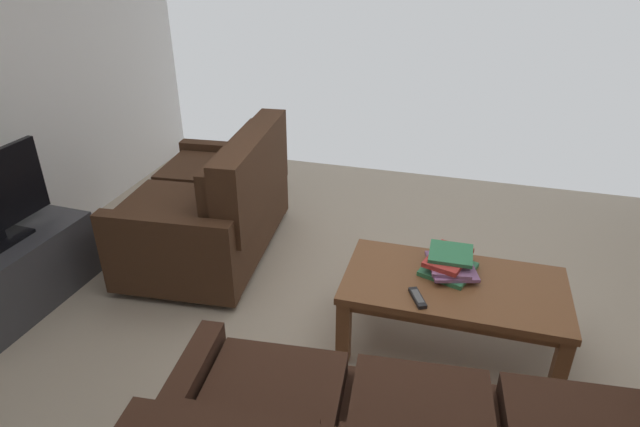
{
  "coord_description": "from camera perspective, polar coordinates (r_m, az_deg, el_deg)",
  "views": [
    {
      "loc": [
        -0.4,
        2.25,
        2.04
      ],
      "look_at": [
        0.19,
        0.14,
        0.88
      ],
      "focal_mm": 30.07,
      "sensor_mm": 36.0,
      "label": 1
    }
  ],
  "objects": [
    {
      "name": "loveseat_near",
      "position": [
        3.74,
        -11.14,
        0.86
      ],
      "size": [
        0.97,
        1.39,
        0.9
      ],
      "color": "black",
      "rests_on": "ground"
    },
    {
      "name": "ground_plane",
      "position": [
        3.06,
        4.34,
        -14.13
      ],
      "size": [
        4.96,
        4.99,
        0.01
      ],
      "primitive_type": "cube",
      "color": "tan"
    },
    {
      "name": "book_stack",
      "position": [
        2.95,
        13.62,
        -5.07
      ],
      "size": [
        0.33,
        0.35,
        0.11
      ],
      "color": "#337F51",
      "rests_on": "coffee_table"
    },
    {
      "name": "tv_stand",
      "position": [
        3.72,
        -29.99,
        -5.58
      ],
      "size": [
        0.52,
        0.97,
        0.45
      ],
      "color": "#38383D",
      "rests_on": "ground"
    },
    {
      "name": "tv_remote",
      "position": [
        2.73,
        10.34,
        -8.82
      ],
      "size": [
        0.11,
        0.16,
        0.02
      ],
      "color": "black",
      "rests_on": "coffee_table"
    },
    {
      "name": "coffee_table",
      "position": [
        2.93,
        14.01,
        -8.17
      ],
      "size": [
        1.15,
        0.61,
        0.42
      ],
      "color": "brown",
      "rests_on": "ground"
    }
  ]
}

